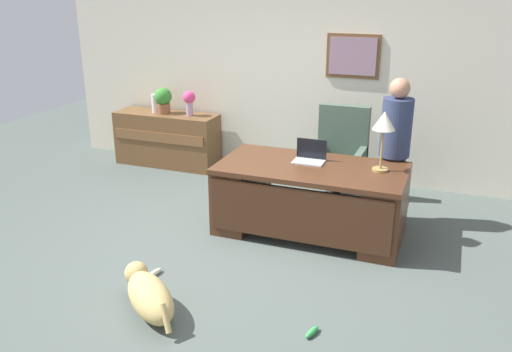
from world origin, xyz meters
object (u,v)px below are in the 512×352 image
Objects in this scene: desk_lamp at (384,125)px; vase_with_flowers at (189,100)px; person_standing at (394,151)px; dog_toy_bone at (155,273)px; desk at (310,197)px; dog_toy_plush at (312,332)px; dog_lying at (149,295)px; vase_empty at (156,103)px; laptop at (310,156)px; potted_plant at (163,99)px; armchair at (339,161)px; credenza at (167,139)px.

desk_lamp is 3.12m from vase_with_flowers.
person_standing is 2.78m from dog_toy_bone.
desk is 11.18× the size of dog_toy_plush.
dog_lying is 2.16× the size of vase_with_flowers.
dog_toy_bone is at bearing -132.94° from person_standing.
vase_empty is at bearing 165.80° from person_standing.
laptop is at bearing 106.69° from dog_toy_plush.
dog_toy_bone is 1.03× the size of dog_toy_plush.
desk is at bearing -141.28° from person_standing.
person_standing is at bearing 83.79° from dog_toy_plush.
potted_plant reaches higher than vase_with_flowers.
vase_empty is 1.52× the size of dog_toy_plush.
laptop is 2.81m from potted_plant.
dog_lying is at bearing -62.39° from potted_plant.
vase_with_flowers reaches higher than desk.
desk_lamp is (-0.07, -0.47, 0.39)m from person_standing.
desk is 2.99m from potted_plant.
vase_with_flowers is (-2.14, 1.46, 0.57)m from desk.
armchair is 4.40× the size of vase_empty.
desk_lamp reaches higher than vase_with_flowers.
dog_toy_bone is at bearing -62.70° from credenza.
vase_empty is 1.47× the size of dog_toy_bone.
desk is at bearing -70.83° from laptop.
vase_with_flowers is at bearing 0.00° from vase_empty.
vase_with_flowers is (-2.89, 0.87, 0.16)m from person_standing.
desk_lamp is 2.58m from dog_toy_bone.
desk reaches higher than dog_lying.
potted_plant is (-0.03, 0.00, 0.58)m from credenza.
vase_empty is 4.56m from dog_toy_plush.
potted_plant is at bearing 117.61° from dog_lying.
desk is 1.28× the size of credenza.
credenza is at bearing 170.02° from armchair.
dog_lying is 1.23× the size of desk_lamp.
armchair is 0.90m from laptop.
dog_toy_bone is (-1.01, -1.52, -0.77)m from laptop.
dog_toy_plush is at bearing -95.55° from desk_lamp.
vase_with_flowers reaches higher than credenza.
armchair reaches higher than dog_lying.
dog_toy_bone is (1.07, -2.81, -0.95)m from vase_with_flowers.
laptop is 2.92m from vase_empty.
laptop reaches higher than dog_lying.
desk is 5.96× the size of laptop.
person_standing is 2.65× the size of desk_lamp.
laptop is 1.88× the size of dog_toy_plush.
laptop is at bearing 56.49° from dog_toy_bone.
desk_lamp is at bearing -55.84° from armchair.
dog_toy_plush is (2.64, -3.15, -0.95)m from vase_with_flowers.
vase_with_flowers is at bearing 111.82° from dog_lying.
desk is 10.85× the size of dog_toy_bone.
vase_with_flowers reaches higher than dog_lying.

